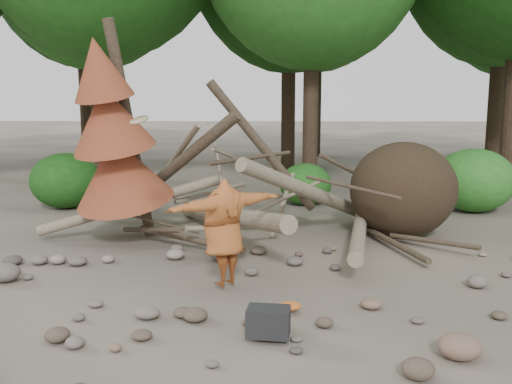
{
  "coord_description": "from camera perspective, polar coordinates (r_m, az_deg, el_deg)",
  "views": [
    {
      "loc": [
        -0.12,
        -7.37,
        2.89
      ],
      "look_at": [
        -0.36,
        1.5,
        1.4
      ],
      "focal_mm": 40.0,
      "sensor_mm": 36.0,
      "label": 1
    }
  ],
  "objects": [
    {
      "name": "ground",
      "position": [
        7.91,
        2.39,
        -11.89
      ],
      "size": [
        120.0,
        120.0,
        0.0
      ],
      "primitive_type": "plane",
      "color": "#514C44",
      "rests_on": "ground"
    },
    {
      "name": "deadfall_pile",
      "position": [
        11.96,
        11.85,
        0.0
      ],
      "size": [
        8.55,
        5.24,
        3.3
      ],
      "color": "#332619",
      "rests_on": "ground"
    },
    {
      "name": "dead_conifer",
      "position": [
        11.17,
        -14.05,
        5.26
      ],
      "size": [
        2.06,
        2.16,
        4.35
      ],
      "color": "#4C3F30",
      "rests_on": "ground"
    },
    {
      "name": "bush_left",
      "position": [
        15.68,
        -18.53,
        1.09
      ],
      "size": [
        1.8,
        1.8,
        1.44
      ],
      "primitive_type": "ellipsoid",
      "color": "#1C5416",
      "rests_on": "ground"
    },
    {
      "name": "bush_mid",
      "position": [
        15.37,
        4.97,
        0.79
      ],
      "size": [
        1.4,
        1.4,
        1.12
      ],
      "primitive_type": "ellipsoid",
      "color": "#266A1E",
      "rests_on": "ground"
    },
    {
      "name": "bush_right",
      "position": [
        15.4,
        20.97,
        1.1
      ],
      "size": [
        2.0,
        2.0,
        1.6
      ],
      "primitive_type": "ellipsoid",
      "color": "#307E27",
      "rests_on": "ground"
    },
    {
      "name": "frisbee_thrower",
      "position": [
        8.54,
        -3.25,
        -3.98
      ],
      "size": [
        2.34,
        1.68,
        2.55
      ],
      "color": "#A15324",
      "rests_on": "ground"
    },
    {
      "name": "backpack",
      "position": [
        7.02,
        1.24,
        -13.28
      ],
      "size": [
        0.55,
        0.4,
        0.34
      ],
      "primitive_type": "cube",
      "rotation": [
        0.0,
        0.0,
        -0.12
      ],
      "color": "black",
      "rests_on": "ground"
    },
    {
      "name": "cloth_green",
      "position": [
        7.27,
        1.44,
        -13.12
      ],
      "size": [
        0.48,
        0.4,
        0.18
      ],
      "primitive_type": "ellipsoid",
      "color": "#296628",
      "rests_on": "ground"
    },
    {
      "name": "cloth_orange",
      "position": [
        7.85,
        3.39,
        -11.65
      ],
      "size": [
        0.3,
        0.25,
        0.11
      ],
      "primitive_type": "ellipsoid",
      "color": "#BD5D20",
      "rests_on": "ground"
    },
    {
      "name": "boulder_front_right",
      "position": [
        6.94,
        19.71,
        -14.33
      ],
      "size": [
        0.49,
        0.44,
        0.29
      ],
      "primitive_type": "ellipsoid",
      "color": "#795C4B",
      "rests_on": "ground"
    },
    {
      "name": "boulder_mid_left",
      "position": [
        9.9,
        -23.82,
        -7.39
      ],
      "size": [
        0.49,
        0.44,
        0.29
      ],
      "primitive_type": "ellipsoid",
      "color": "#645D54",
      "rests_on": "ground"
    }
  ]
}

